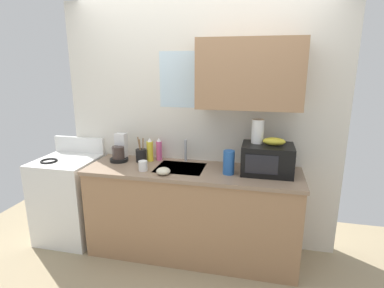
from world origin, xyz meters
TOP-DOWN VIEW (x-y plane):
  - kitchen_wall_assembly at (0.10, 0.31)m, footprint 2.83×0.42m
  - counter_unit at (-0.00, 0.00)m, footprint 2.06×0.63m
  - sink_faucet at (-0.12, 0.24)m, footprint 0.03×0.03m
  - stove_range at (-1.38, 0.00)m, footprint 0.60×0.60m
  - microwave at (0.69, 0.05)m, footprint 0.46×0.35m
  - banana_bunch at (0.74, 0.05)m, footprint 0.20×0.11m
  - paper_towel_roll at (0.59, 0.10)m, footprint 0.11×0.11m
  - coffee_maker at (-0.79, 0.11)m, footprint 0.19×0.21m
  - dish_soap_bottle_pink at (-0.40, 0.22)m, footprint 0.06×0.06m
  - dish_soap_bottle_yellow at (-0.48, 0.16)m, footprint 0.07×0.07m
  - cereal_canister at (0.35, -0.05)m, footprint 0.10×0.10m
  - mug_white at (-0.44, -0.14)m, footprint 0.08×0.08m
  - utensil_crock at (-0.56, 0.12)m, footprint 0.11×0.11m
  - small_bowl at (-0.22, -0.20)m, footprint 0.13×0.13m

SIDE VIEW (x-z plane):
  - stove_range at x=-1.38m, z-range -0.08..1.00m
  - counter_unit at x=0.00m, z-range 0.01..0.91m
  - small_bowl at x=-0.22m, z-range 0.90..0.96m
  - mug_white at x=-0.44m, z-range 0.90..0.99m
  - utensil_crock at x=-0.56m, z-range 0.84..1.10m
  - coffee_maker at x=-0.79m, z-range 0.86..1.14m
  - cereal_canister at x=0.35m, z-range 0.90..1.12m
  - dish_soap_bottle_pink at x=-0.40m, z-range 0.89..1.13m
  - dish_soap_bottle_yellow at x=-0.48m, z-range 0.89..1.13m
  - sink_faucet at x=-0.12m, z-range 0.90..1.13m
  - microwave at x=0.69m, z-range 0.90..1.17m
  - banana_bunch at x=0.74m, z-range 1.17..1.24m
  - paper_towel_roll at x=0.59m, z-range 1.17..1.39m
  - kitchen_wall_assembly at x=0.10m, z-range 0.12..2.62m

